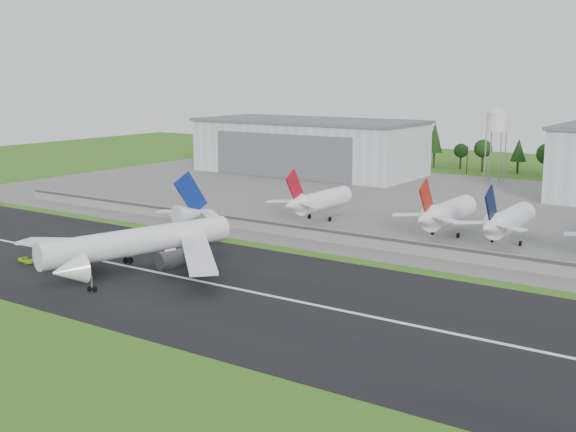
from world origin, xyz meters
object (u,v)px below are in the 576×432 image
Objects in this scene: ground_vehicle at (26,260)px; parked_jet_navy at (506,221)px; parked_jet_red_b at (444,213)px; parked_jet_red_a at (317,201)px; main_airliner at (137,248)px.

parked_jet_navy is (83.28, 77.07, 5.52)m from ground_vehicle.
parked_jet_navy is (16.05, -0.02, -0.17)m from parked_jet_red_b.
parked_jet_navy is at bearing 0.03° from parked_jet_red_a.
main_airliner is 27.17m from ground_vehicle.
main_airliner is 88.88m from parked_jet_navy.
main_airliner reaches higher than ground_vehicle.
ground_vehicle is 0.14× the size of parked_jet_red_b.
main_airliner is at bearing -131.08° from parked_jet_navy.
parked_jet_red_b reaches higher than ground_vehicle.
parked_jet_red_b is at bearing -106.42° from main_airliner.
parked_jet_navy reaches higher than ground_vehicle.
parked_jet_red_b is at bearing -37.41° from ground_vehicle.
parked_jet_red_b is (67.23, 77.09, 5.69)m from ground_vehicle.
parked_jet_red_b reaches higher than parked_jet_navy.
ground_vehicle is 0.14× the size of parked_jet_red_a.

